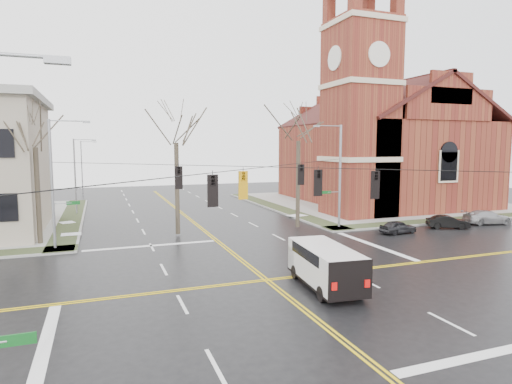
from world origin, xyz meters
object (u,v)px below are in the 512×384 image
object	(u,v)px
parked_car_b	(448,222)
tree_ne	(298,135)
streetlight_north_a	(76,173)
parked_car_c	(487,217)
signal_pole_ne	(338,173)
church	(376,137)
tree_nw_near	(176,137)
parked_car_a	(398,227)
signal_pole_nw	(55,180)
cargo_van	(324,262)
tree_nw_far	(35,141)
streetlight_north_b	(83,165)

from	to	relation	value
parked_car_b	tree_ne	size ratio (longest dim) A/B	0.31
streetlight_north_a	parked_car_c	xyz separation A→B (m)	(36.45, -19.35, -3.82)
signal_pole_ne	parked_car_c	bearing A→B (deg)	-11.15
church	tree_ne	xyz separation A→B (m)	(-16.71, -11.97, -0.16)
parked_car_c	tree_nw_near	world-z (taller)	tree_nw_near
parked_car_a	parked_car_b	world-z (taller)	parked_car_b
parked_car_a	signal_pole_nw	bearing A→B (deg)	77.80
tree_nw_near	cargo_van	bearing A→B (deg)	-72.26
signal_pole_nw	parked_car_a	xyz separation A→B (m)	(26.34, -3.59, -4.40)
signal_pole_ne	parked_car_a	xyz separation A→B (m)	(3.69, -3.59, -4.40)
cargo_van	parked_car_b	world-z (taller)	cargo_van
streetlight_north_a	tree_nw_far	xyz separation A→B (m)	(-2.02, -14.39, 3.22)
signal_pole_ne	tree_nw_far	xyz separation A→B (m)	(-24.00, 2.11, 2.74)
signal_pole_nw	parked_car_b	xyz separation A→B (m)	(31.96, -3.29, -4.37)
cargo_van	tree_nw_near	bearing A→B (deg)	113.33
streetlight_north_a	tree_ne	bearing A→B (deg)	-39.07
signal_pole_nw	tree_ne	xyz separation A→B (m)	(19.37, 1.32, 3.32)
tree_nw_far	tree_nw_near	world-z (taller)	tree_nw_near
parked_car_a	parked_car_c	bearing A→B (deg)	-90.51
cargo_van	parked_car_a	xyz separation A→B (m)	(12.61, 9.89, -0.72)
parked_car_c	tree_nw_near	distance (m)	29.64
signal_pole_nw	tree_nw_near	distance (m)	9.54
church	signal_pole_nw	xyz separation A→B (m)	(-36.09, -13.28, -3.48)
church	signal_pole_ne	world-z (taller)	church
tree_ne	signal_pole_nw	bearing A→B (deg)	-176.12
cargo_van	tree_nw_near	distance (m)	17.51
church	tree_nw_far	xyz separation A→B (m)	(-37.44, -11.18, -0.75)
parked_car_c	parked_car_b	bearing A→B (deg)	106.25
streetlight_north_b	tree_nw_far	distance (m)	34.60
church	signal_pole_ne	distance (m)	19.22
streetlight_north_a	tree_nw_far	bearing A→B (deg)	-98.00
tree_ne	parked_car_a	bearing A→B (deg)	-35.17
parked_car_a	tree_nw_near	size ratio (longest dim) A/B	0.29
tree_nw_far	tree_nw_near	distance (m)	10.18
church	signal_pole_nw	bearing A→B (deg)	-159.79
church	cargo_van	distance (m)	35.60
streetlight_north_a	tree_nw_near	world-z (taller)	tree_nw_near
cargo_van	tree_nw_near	xyz separation A→B (m)	(-4.92, 15.36, 6.80)
streetlight_north_b	tree_nw_far	xyz separation A→B (m)	(-2.02, -34.39, 3.22)
signal_pole_nw	parked_car_c	world-z (taller)	signal_pole_nw
cargo_van	tree_ne	world-z (taller)	tree_ne
church	streetlight_north_b	xyz separation A→B (m)	(-35.42, 23.22, -3.97)
streetlight_north_a	cargo_van	xyz separation A→B (m)	(13.06, -29.98, -3.20)
parked_car_c	tree_nw_near	xyz separation A→B (m)	(-28.31, 4.73, 7.42)
signal_pole_nw	tree_nw_far	xyz separation A→B (m)	(-1.35, 2.11, 2.74)
parked_car_b	parked_car_c	xyz separation A→B (m)	(5.16, 0.44, 0.07)
cargo_van	tree_ne	bearing A→B (deg)	74.71
streetlight_north_a	cargo_van	bearing A→B (deg)	-66.46
cargo_van	parked_car_a	size ratio (longest dim) A/B	1.80
signal_pole_ne	streetlight_north_b	distance (m)	42.61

